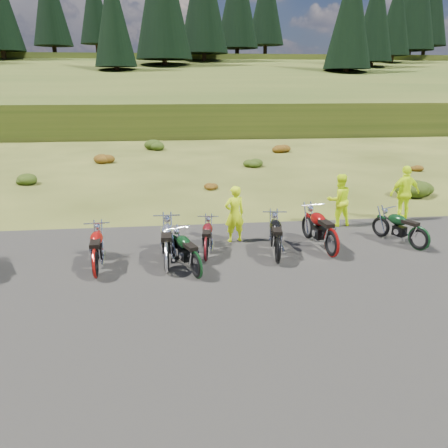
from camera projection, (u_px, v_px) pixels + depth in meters
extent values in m
plane|color=#363F15|center=(253.00, 272.00, 11.22)|extent=(300.00, 300.00, 0.00)
cube|color=black|center=(269.00, 310.00, 9.33)|extent=(20.00, 12.00, 0.04)
cube|color=#304316|center=(181.00, 101.00, 115.24)|extent=(300.00, 90.00, 9.17)
cylinder|color=black|center=(4.00, 57.00, 65.42)|extent=(0.70, 0.70, 2.20)
cylinder|color=black|center=(55.00, 52.00, 71.35)|extent=(0.70, 0.70, 2.20)
cylinder|color=black|center=(98.00, 50.00, 77.41)|extent=(0.70, 0.70, 2.20)
cone|color=black|center=(94.00, 3.00, 75.13)|extent=(5.72, 5.72, 13.00)
cylinder|color=black|center=(117.00, 74.00, 55.81)|extent=(0.70, 0.70, 2.20)
cone|color=black|center=(113.00, 15.00, 53.68)|extent=(5.28, 5.28, 12.00)
cylinder|color=black|center=(165.00, 66.00, 61.74)|extent=(0.70, 0.70, 2.20)
cylinder|color=black|center=(204.00, 60.00, 67.68)|extent=(0.70, 0.70, 2.20)
cylinder|color=black|center=(237.00, 54.00, 73.61)|extent=(0.70, 0.70, 2.20)
cylinder|color=black|center=(265.00, 50.00, 79.60)|extent=(0.70, 0.70, 2.20)
cylinder|color=black|center=(346.00, 76.00, 58.07)|extent=(0.70, 0.70, 2.20)
cone|color=black|center=(351.00, 11.00, 55.63)|extent=(6.16, 6.16, 14.00)
cylinder|color=black|center=(371.00, 68.00, 64.00)|extent=(0.70, 0.70, 2.20)
cone|color=black|center=(376.00, 13.00, 61.72)|extent=(5.72, 5.72, 13.00)
cylinder|color=black|center=(391.00, 62.00, 69.93)|extent=(0.70, 0.70, 2.20)
cone|color=black|center=(396.00, 14.00, 67.81)|extent=(5.28, 5.28, 12.00)
cylinder|color=black|center=(408.00, 56.00, 75.87)|extent=(0.70, 0.70, 2.20)
cylinder|color=black|center=(423.00, 51.00, 81.80)|extent=(0.70, 0.70, 2.20)
ellipsoid|color=#20340D|center=(25.00, 178.00, 20.86)|extent=(1.03, 1.03, 0.61)
ellipsoid|color=#71320E|center=(103.00, 157.00, 26.15)|extent=(1.30, 1.30, 0.77)
ellipsoid|color=#20340D|center=(156.00, 144.00, 31.44)|extent=(1.56, 1.56, 0.92)
ellipsoid|color=#71320E|center=(209.00, 185.00, 19.81)|extent=(0.77, 0.77, 0.45)
ellipsoid|color=#20340D|center=(252.00, 162.00, 25.10)|extent=(1.03, 1.03, 0.61)
ellipsoid|color=#71320E|center=(280.00, 147.00, 30.39)|extent=(1.30, 1.30, 0.77)
ellipsoid|color=#20340D|center=(416.00, 185.00, 18.66)|extent=(1.56, 1.56, 0.92)
ellipsoid|color=#71320E|center=(414.00, 167.00, 24.05)|extent=(0.77, 0.77, 0.45)
imported|color=#CBEC0C|center=(234.00, 215.00, 13.06)|extent=(0.71, 0.56, 1.72)
imported|color=#CBEC0C|center=(339.00, 201.00, 14.56)|extent=(0.94, 0.79, 1.75)
imported|color=#CBEC0C|center=(405.00, 194.00, 15.11)|extent=(1.18, 0.62, 1.92)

